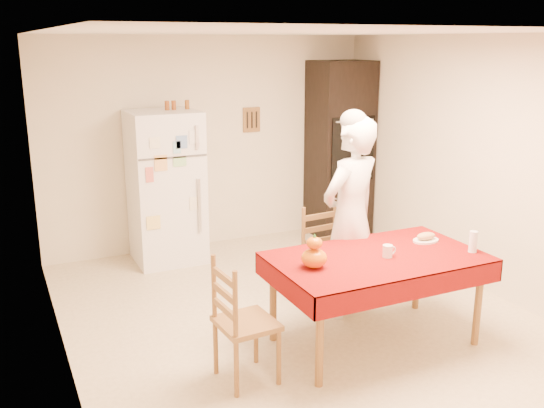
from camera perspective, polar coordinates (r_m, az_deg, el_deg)
floor at (r=5.69m, az=2.06°, el=-10.19°), size 4.50×4.50×0.00m
room_shell at (r=5.21m, az=2.22°, el=6.17°), size 4.02×4.52×2.51m
refrigerator at (r=6.86m, az=-9.96°, el=1.55°), size 0.75×0.74×1.70m
oven_cabinet at (r=7.74m, az=6.39°, el=5.12°), size 0.70×0.62×2.20m
dining_table at (r=4.97m, az=9.82°, el=-5.58°), size 1.70×1.00×0.76m
chair_far at (r=5.72m, az=5.03°, el=-4.61°), size 0.45×0.44×0.95m
chair_left at (r=4.43m, az=-3.19°, el=-10.65°), size 0.43×0.45×0.95m
seated_woman at (r=5.43m, az=7.38°, el=-1.34°), size 0.77×0.63×1.81m
coffee_mug at (r=4.92m, az=10.82°, el=-4.38°), size 0.08×0.08×0.10m
pumpkin_lower at (r=4.62m, az=3.99°, el=-5.10°), size 0.20×0.20×0.15m
pumpkin_upper at (r=4.58m, az=4.02°, el=-3.69°), size 0.12×0.12×0.09m
wine_glass at (r=5.20m, az=18.40°, el=-3.38°), size 0.07×0.07×0.18m
bread_plate at (r=5.38m, az=14.27°, el=-3.35°), size 0.24×0.24×0.02m
bread_loaf at (r=5.37m, az=14.29°, el=-2.94°), size 0.18×0.10×0.06m
spice_jar_left at (r=6.77m, az=-9.85°, el=9.12°), size 0.05×0.05×0.10m
spice_jar_mid at (r=6.79m, az=-9.24°, el=9.17°), size 0.05×0.05×0.10m
spice_jar_right at (r=6.84m, az=-7.99°, el=9.25°), size 0.05×0.05×0.10m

